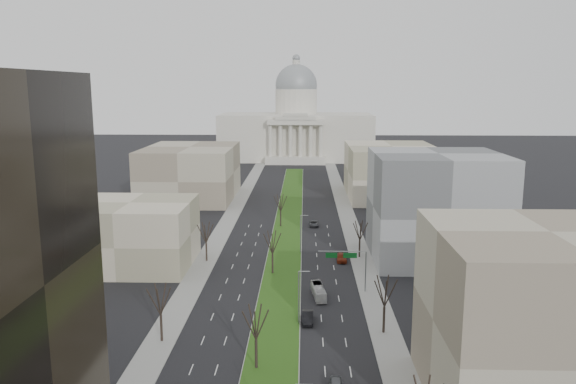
% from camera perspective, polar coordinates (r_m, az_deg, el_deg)
% --- Properties ---
extents(ground, '(600.00, 600.00, 0.00)m').
position_cam_1_polar(ground, '(156.53, -0.02, -3.55)').
color(ground, black).
rests_on(ground, ground).
extents(median, '(8.00, 222.03, 0.20)m').
position_cam_1_polar(median, '(155.52, -0.03, -3.60)').
color(median, '#999993').
rests_on(median, ground).
extents(sidewalk_left, '(5.00, 330.00, 0.15)m').
position_cam_1_polar(sidewalk_left, '(134.17, -7.87, -6.06)').
color(sidewalk_left, gray).
rests_on(sidewalk_left, ground).
extents(sidewalk_right, '(5.00, 330.00, 0.15)m').
position_cam_1_polar(sidewalk_right, '(132.99, 7.26, -6.19)').
color(sidewalk_right, gray).
rests_on(sidewalk_right, ground).
extents(capitol, '(80.00, 46.00, 55.00)m').
position_cam_1_polar(capitol, '(302.09, 0.82, 6.48)').
color(capitol, beige).
rests_on(capitol, ground).
extents(building_beige_left, '(26.00, 22.00, 14.00)m').
position_cam_1_polar(building_beige_left, '(126.51, -15.66, -4.14)').
color(building_beige_left, tan).
rests_on(building_beige_left, ground).
extents(building_tan_right, '(26.00, 24.00, 22.00)m').
position_cam_1_polar(building_tan_right, '(74.97, 24.44, -11.84)').
color(building_tan_right, gray).
rests_on(building_tan_right, ground).
extents(building_grey_right, '(28.00, 26.00, 24.00)m').
position_cam_1_polar(building_grey_right, '(129.86, 14.78, -1.44)').
color(building_grey_right, slate).
rests_on(building_grey_right, ground).
extents(building_far_left, '(30.00, 40.00, 18.00)m').
position_cam_1_polar(building_far_left, '(197.89, -9.86, 1.96)').
color(building_far_left, gray).
rests_on(building_far_left, ground).
extents(building_far_right, '(30.00, 40.00, 18.00)m').
position_cam_1_polar(building_far_right, '(201.18, 10.39, 2.08)').
color(building_far_right, tan).
rests_on(building_far_right, ground).
extents(tree_left_mid, '(5.40, 5.40, 9.72)m').
position_cam_1_polar(tree_left_mid, '(88.36, -12.87, -10.48)').
color(tree_left_mid, black).
rests_on(tree_left_mid, ground).
extents(tree_left_far, '(5.28, 5.28, 9.50)m').
position_cam_1_polar(tree_left_far, '(125.65, -8.34, -4.02)').
color(tree_left_far, black).
rests_on(tree_left_far, ground).
extents(tree_right_mid, '(5.52, 5.52, 9.94)m').
position_cam_1_polar(tree_right_mid, '(90.23, 9.81, -9.80)').
color(tree_right_mid, black).
rests_on(tree_right_mid, ground).
extents(tree_right_far, '(5.04, 5.04, 9.07)m').
position_cam_1_polar(tree_right_far, '(128.35, 7.32, -3.82)').
color(tree_right_far, black).
rests_on(tree_right_far, ground).
extents(tree_median_a, '(5.40, 5.40, 9.72)m').
position_cam_1_polar(tree_median_a, '(78.54, -3.29, -12.98)').
color(tree_median_a, black).
rests_on(tree_median_a, ground).
extents(tree_median_b, '(5.40, 5.40, 9.72)m').
position_cam_1_polar(tree_median_b, '(116.19, -1.59, -5.05)').
color(tree_median_b, black).
rests_on(tree_median_b, ground).
extents(tree_median_c, '(5.40, 5.40, 9.72)m').
position_cam_1_polar(tree_median_c, '(155.02, -0.76, -1.03)').
color(tree_median_c, black).
rests_on(tree_median_c, ground).
extents(streetlamp_median_b, '(1.90, 0.20, 9.16)m').
position_cam_1_polar(streetlamp_median_b, '(92.98, 1.13, -10.56)').
color(streetlamp_median_b, gray).
rests_on(streetlamp_median_b, ground).
extents(streetlamp_median_c, '(1.90, 0.20, 9.16)m').
position_cam_1_polar(streetlamp_median_c, '(131.06, 1.30, -4.21)').
color(streetlamp_median_c, gray).
rests_on(streetlamp_median_c, ground).
extents(mast_arm_signs, '(9.12, 0.24, 8.09)m').
position_cam_1_polar(mast_arm_signs, '(107.09, 6.47, -6.99)').
color(mast_arm_signs, gray).
rests_on(mast_arm_signs, ground).
extents(car_black, '(1.88, 5.24, 1.72)m').
position_cam_1_polar(car_black, '(95.26, 2.02, -12.59)').
color(car_black, black).
rests_on(car_black, ground).
extents(car_red, '(2.39, 5.56, 1.60)m').
position_cam_1_polar(car_red, '(126.91, 5.47, -6.64)').
color(car_red, maroon).
rests_on(car_red, ground).
extents(car_grey_far, '(2.57, 5.22, 1.42)m').
position_cam_1_polar(car_grey_far, '(157.26, 2.64, -3.22)').
color(car_grey_far, '#414348').
rests_on(car_grey_far, ground).
extents(box_van, '(2.91, 8.30, 2.26)m').
position_cam_1_polar(box_van, '(105.65, 3.11, -10.04)').
color(box_van, silver).
rests_on(box_van, ground).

